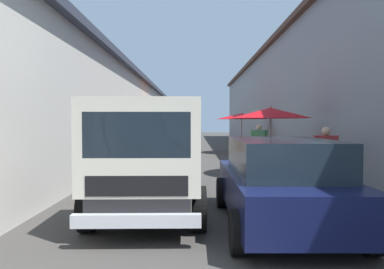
% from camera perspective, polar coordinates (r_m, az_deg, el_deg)
% --- Properties ---
extents(ground, '(90.00, 90.00, 0.00)m').
position_cam_1_polar(ground, '(15.65, 2.60, -4.37)').
color(ground, '#3D3A38').
extents(building_left_whitewash, '(49.80, 7.50, 4.34)m').
position_cam_1_polar(building_left_whitewash, '(18.92, -19.65, 3.23)').
color(building_left_whitewash, beige).
rests_on(building_left_whitewash, ground).
extents(building_right_concrete, '(49.80, 7.50, 6.14)m').
position_cam_1_polar(building_right_concrete, '(19.43, 23.76, 5.80)').
color(building_right_concrete, gray).
rests_on(building_right_concrete, ground).
extents(fruit_stall_near_left, '(2.21, 2.21, 2.45)m').
position_cam_1_polar(fruit_stall_near_left, '(21.81, -3.69, 2.12)').
color(fruit_stall_near_left, '#9E9EA3').
rests_on(fruit_stall_near_left, ground).
extents(fruit_stall_near_right, '(2.80, 2.80, 2.28)m').
position_cam_1_polar(fruit_stall_near_right, '(20.08, 7.84, 2.28)').
color(fruit_stall_near_right, '#9E9EA3').
rests_on(fruit_stall_near_right, ground).
extents(fruit_stall_far_right, '(2.60, 2.60, 2.26)m').
position_cam_1_polar(fruit_stall_far_right, '(11.88, 12.16, 2.21)').
color(fruit_stall_far_right, '#9E9EA3').
rests_on(fruit_stall_far_right, ground).
extents(hatchback_car, '(3.91, 1.92, 1.45)m').
position_cam_1_polar(hatchback_car, '(6.21, 13.76, -7.29)').
color(hatchback_car, '#0F1438').
rests_on(hatchback_car, ground).
extents(delivery_truck, '(4.96, 2.05, 2.08)m').
position_cam_1_polar(delivery_truck, '(6.43, -6.96, -4.21)').
color(delivery_truck, black).
rests_on(delivery_truck, ground).
extents(vendor_by_crates, '(0.35, 0.62, 1.64)m').
position_cam_1_polar(vendor_by_crates, '(14.13, 10.51, -1.21)').
color(vendor_by_crates, '#232328').
rests_on(vendor_by_crates, ground).
extents(vendor_in_shade, '(0.22, 0.64, 1.61)m').
position_cam_1_polar(vendor_in_shade, '(9.73, 20.30, -2.88)').
color(vendor_in_shade, navy).
rests_on(vendor_in_shade, ground).
extents(parked_scooter, '(1.69, 0.40, 1.14)m').
position_cam_1_polar(parked_scooter, '(11.40, -7.40, -4.49)').
color(parked_scooter, black).
rests_on(parked_scooter, ground).
extents(plastic_stool, '(0.30, 0.30, 0.43)m').
position_cam_1_polar(plastic_stool, '(13.56, 11.11, -4.00)').
color(plastic_stool, '#1E8C3F').
rests_on(plastic_stool, ground).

